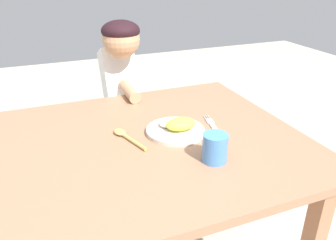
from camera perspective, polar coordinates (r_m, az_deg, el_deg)
The scene contains 6 objects.
dining_table at distance 1.23m, azimuth -2.35°, elevation -7.45°, with size 1.03×0.91×0.75m.
plate at distance 1.20m, azimuth 1.47°, elevation -1.40°, with size 0.21×0.21×0.06m.
fork at distance 1.25m, azimuth 7.91°, elevation -1.36°, with size 0.06×0.21×0.01m.
spoon at distance 1.18m, azimuth -7.27°, elevation -2.73°, with size 0.08×0.19×0.02m.
drinking_cup at distance 1.04m, azimuth 8.01°, elevation -4.72°, with size 0.08×0.08×0.09m, color #4885CC.
person at distance 1.78m, azimuth -7.98°, elevation 1.56°, with size 0.18×0.42×1.08m.
Camera 1 is at (-0.34, -0.98, 1.31)m, focal length 35.66 mm.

